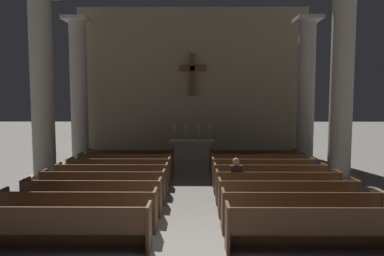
% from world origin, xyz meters
% --- Properties ---
extents(ground_plane, '(80.00, 80.00, 0.00)m').
position_xyz_m(ground_plane, '(0.00, 0.00, 0.00)').
color(ground_plane, gray).
extents(pew_left_row_1, '(3.47, 0.50, 0.95)m').
position_xyz_m(pew_left_row_1, '(-2.46, -0.04, 0.48)').
color(pew_left_row_1, brown).
rests_on(pew_left_row_1, ground).
extents(pew_left_row_2, '(3.47, 0.50, 0.95)m').
position_xyz_m(pew_left_row_2, '(-2.46, 1.00, 0.48)').
color(pew_left_row_2, brown).
rests_on(pew_left_row_2, ground).
extents(pew_left_row_3, '(3.47, 0.50, 0.95)m').
position_xyz_m(pew_left_row_3, '(-2.46, 2.04, 0.48)').
color(pew_left_row_3, brown).
rests_on(pew_left_row_3, ground).
extents(pew_left_row_4, '(3.47, 0.50, 0.95)m').
position_xyz_m(pew_left_row_4, '(-2.46, 3.08, 0.48)').
color(pew_left_row_4, brown).
rests_on(pew_left_row_4, ground).
extents(pew_left_row_5, '(3.47, 0.50, 0.95)m').
position_xyz_m(pew_left_row_5, '(-2.46, 4.11, 0.48)').
color(pew_left_row_5, brown).
rests_on(pew_left_row_5, ground).
extents(pew_left_row_6, '(3.47, 0.50, 0.95)m').
position_xyz_m(pew_left_row_6, '(-2.46, 5.15, 0.48)').
color(pew_left_row_6, brown).
rests_on(pew_left_row_6, ground).
extents(pew_left_row_7, '(3.47, 0.50, 0.95)m').
position_xyz_m(pew_left_row_7, '(-2.46, 6.19, 0.48)').
color(pew_left_row_7, brown).
rests_on(pew_left_row_7, ground).
extents(pew_left_row_8, '(3.47, 0.50, 0.95)m').
position_xyz_m(pew_left_row_8, '(-2.46, 7.23, 0.48)').
color(pew_left_row_8, brown).
rests_on(pew_left_row_8, ground).
extents(pew_right_row_1, '(3.47, 0.50, 0.95)m').
position_xyz_m(pew_right_row_1, '(2.46, -0.04, 0.48)').
color(pew_right_row_1, brown).
rests_on(pew_right_row_1, ground).
extents(pew_right_row_2, '(3.47, 0.50, 0.95)m').
position_xyz_m(pew_right_row_2, '(2.46, 1.00, 0.48)').
color(pew_right_row_2, brown).
rests_on(pew_right_row_2, ground).
extents(pew_right_row_3, '(3.47, 0.50, 0.95)m').
position_xyz_m(pew_right_row_3, '(2.46, 2.04, 0.48)').
color(pew_right_row_3, brown).
rests_on(pew_right_row_3, ground).
extents(pew_right_row_4, '(3.47, 0.50, 0.95)m').
position_xyz_m(pew_right_row_4, '(2.46, 3.08, 0.48)').
color(pew_right_row_4, brown).
rests_on(pew_right_row_4, ground).
extents(pew_right_row_5, '(3.47, 0.50, 0.95)m').
position_xyz_m(pew_right_row_5, '(2.46, 4.11, 0.48)').
color(pew_right_row_5, brown).
rests_on(pew_right_row_5, ground).
extents(pew_right_row_6, '(3.47, 0.50, 0.95)m').
position_xyz_m(pew_right_row_6, '(2.46, 5.15, 0.48)').
color(pew_right_row_6, brown).
rests_on(pew_right_row_6, ground).
extents(pew_right_row_7, '(3.47, 0.50, 0.95)m').
position_xyz_m(pew_right_row_7, '(2.46, 6.19, 0.48)').
color(pew_right_row_7, brown).
rests_on(pew_right_row_7, ground).
extents(pew_right_row_8, '(3.47, 0.50, 0.95)m').
position_xyz_m(pew_right_row_8, '(2.46, 7.23, 0.48)').
color(pew_right_row_8, brown).
rests_on(pew_right_row_8, ground).
extents(column_left_second, '(1.18, 1.18, 6.75)m').
position_xyz_m(column_left_second, '(-5.34, 5.81, 3.29)').
color(column_left_second, '#ADA89E').
rests_on(column_left_second, ground).
extents(column_right_second, '(1.18, 1.18, 6.75)m').
position_xyz_m(column_right_second, '(5.34, 5.81, 3.29)').
color(column_right_second, '#ADA89E').
rests_on(column_right_second, ground).
extents(column_left_third, '(1.18, 1.18, 6.75)m').
position_xyz_m(column_left_third, '(-5.34, 9.69, 3.29)').
color(column_left_third, '#ADA89E').
rests_on(column_left_third, ground).
extents(column_right_third, '(1.18, 1.18, 6.75)m').
position_xyz_m(column_right_third, '(5.34, 9.69, 3.29)').
color(column_right_third, '#ADA89E').
rests_on(column_right_third, ground).
extents(altar, '(2.20, 0.90, 1.01)m').
position_xyz_m(altar, '(0.00, 9.94, 0.53)').
color(altar, '#A8A399').
rests_on(altar, ground).
extents(candlestick_outer_left, '(0.16, 0.16, 0.78)m').
position_xyz_m(candlestick_outer_left, '(-0.85, 9.94, 1.27)').
color(candlestick_outer_left, '#B79338').
rests_on(candlestick_outer_left, altar).
extents(candlestick_inner_left, '(0.16, 0.16, 0.78)m').
position_xyz_m(candlestick_inner_left, '(-0.30, 9.94, 1.27)').
color(candlestick_inner_left, '#B79338').
rests_on(candlestick_inner_left, altar).
extents(candlestick_inner_right, '(0.16, 0.16, 0.78)m').
position_xyz_m(candlestick_inner_right, '(0.30, 9.94, 1.27)').
color(candlestick_inner_right, '#B79338').
rests_on(candlestick_inner_right, altar).
extents(candlestick_outer_right, '(0.16, 0.16, 0.78)m').
position_xyz_m(candlestick_outer_right, '(0.85, 9.94, 1.27)').
color(candlestick_outer_right, '#B79338').
rests_on(candlestick_outer_right, altar).
extents(apse_with_cross, '(11.93, 0.51, 7.71)m').
position_xyz_m(apse_with_cross, '(0.00, 11.62, 3.86)').
color(apse_with_cross, gray).
rests_on(apse_with_cross, ground).
extents(lone_worshipper, '(0.32, 0.43, 1.32)m').
position_xyz_m(lone_worshipper, '(1.28, 3.11, 0.69)').
color(lone_worshipper, '#26262B').
rests_on(lone_worshipper, ground).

